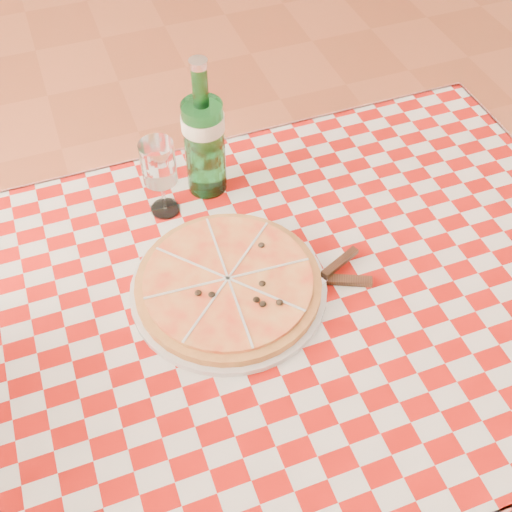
% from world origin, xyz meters
% --- Properties ---
extents(dining_table, '(1.20, 0.80, 0.75)m').
position_xyz_m(dining_table, '(0.00, 0.00, 0.66)').
color(dining_table, brown).
rests_on(dining_table, ground).
extents(tablecloth, '(1.30, 0.90, 0.01)m').
position_xyz_m(tablecloth, '(0.00, 0.00, 0.75)').
color(tablecloth, '#9C0E09').
rests_on(tablecloth, dining_table).
extents(pizza_plate, '(0.37, 0.37, 0.05)m').
position_xyz_m(pizza_plate, '(-0.08, 0.05, 0.78)').
color(pizza_plate, '#C78E42').
rests_on(pizza_plate, tablecloth).
extents(water_bottle, '(0.09, 0.09, 0.30)m').
position_xyz_m(water_bottle, '(-0.03, 0.32, 0.91)').
color(water_bottle, '#19672B').
rests_on(water_bottle, tablecloth).
extents(wine_glass, '(0.08, 0.08, 0.17)m').
position_xyz_m(wine_glass, '(-0.13, 0.28, 0.84)').
color(wine_glass, white).
rests_on(wine_glass, tablecloth).
extents(cutlery, '(0.23, 0.20, 0.02)m').
position_xyz_m(cutlery, '(0.09, 0.01, 0.77)').
color(cutlery, silver).
rests_on(cutlery, tablecloth).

